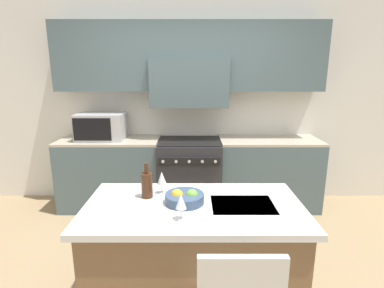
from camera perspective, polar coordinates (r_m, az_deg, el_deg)
ground_plane at (r=2.87m, az=-0.55°, el=-25.24°), size 10.00×10.00×0.00m
back_cabinetry at (r=4.07m, az=-0.25°, el=10.79°), size 10.00×0.46×2.70m
back_counter at (r=4.05m, az=-0.26°, el=-5.53°), size 3.41×0.62×0.93m
range_stove at (r=4.03m, az=-0.27°, el=-5.72°), size 0.81×0.70×0.92m
microwave at (r=4.05m, az=-16.67°, el=3.24°), size 0.60×0.42×0.34m
kitchen_island at (r=2.38m, az=0.53°, el=-21.06°), size 1.54×0.82×0.89m
wine_bottle at (r=2.26m, az=-8.37°, el=-7.61°), size 0.08×0.08×0.27m
wine_glass_near at (r=1.92m, az=-1.90°, el=-11.01°), size 0.07×0.07×0.17m
wine_glass_far at (r=2.32m, az=-5.56°, el=-6.56°), size 0.07×0.07×0.17m
fruit_bowl at (r=2.17m, az=-1.22°, el=-10.18°), size 0.28×0.28×0.10m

